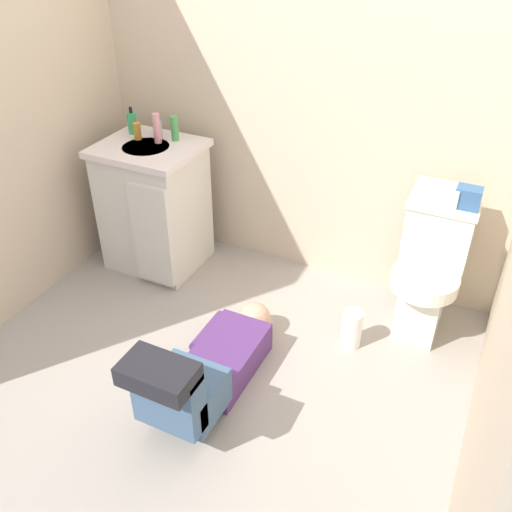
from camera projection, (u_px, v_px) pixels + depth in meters
The scene contains 14 objects.
ground_plane at pixel (213, 368), 2.94m from camera, with size 3.02×3.16×0.04m, color #9D948B.
wall_back at pixel (303, 80), 3.10m from camera, with size 2.68×0.08×2.40m, color beige.
toilet at pixel (428, 273), 2.99m from camera, with size 0.36×0.46×0.75m.
vanity_cabinet at pixel (154, 205), 3.52m from camera, with size 0.60×0.53×0.82m.
faucet at pixel (160, 129), 3.38m from camera, with size 0.02×0.02×0.10m, color silver.
person_plumber at pixel (206, 368), 2.67m from camera, with size 0.39×1.06×0.52m.
tissue_box at pixel (437, 193), 2.84m from camera, with size 0.22×0.11×0.10m, color silver.
toiletry_bag at pixel (468, 198), 2.78m from camera, with size 0.12×0.09×0.11m, color #33598C.
soap_dispenser at pixel (132, 123), 3.42m from camera, with size 0.06×0.06×0.17m.
bottle_amber at pixel (137, 131), 3.35m from camera, with size 0.04×0.04×0.10m, color #C8852A.
bottle_blue at pixel (157, 127), 3.40m from camera, with size 0.05×0.05×0.11m, color #4265B7.
bottle_pink at pixel (157, 128), 3.28m from camera, with size 0.04×0.04×0.18m, color pink.
bottle_green at pixel (175, 128), 3.32m from camera, with size 0.04×0.04×0.15m, color #469F51.
paper_towel_roll at pixel (352, 329), 3.01m from camera, with size 0.11×0.11×0.22m, color white.
Camera 1 is at (1.12, -1.80, 2.11)m, focal length 39.12 mm.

